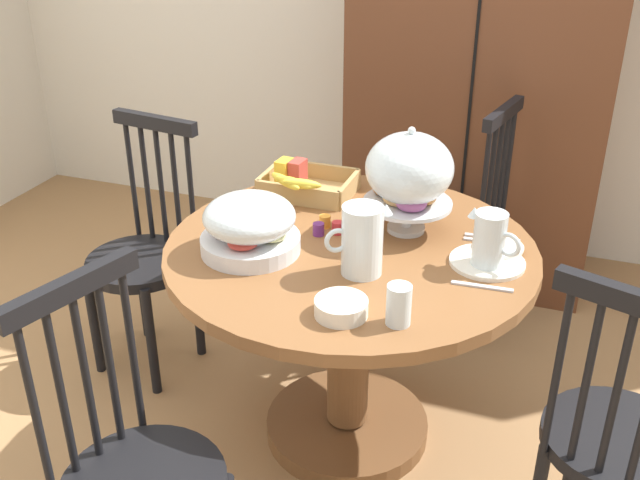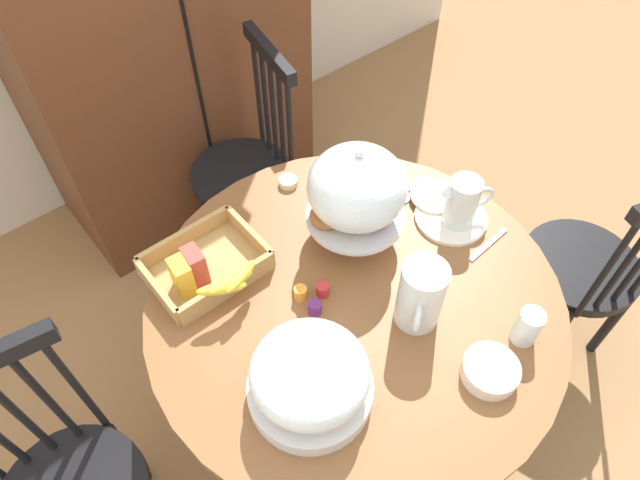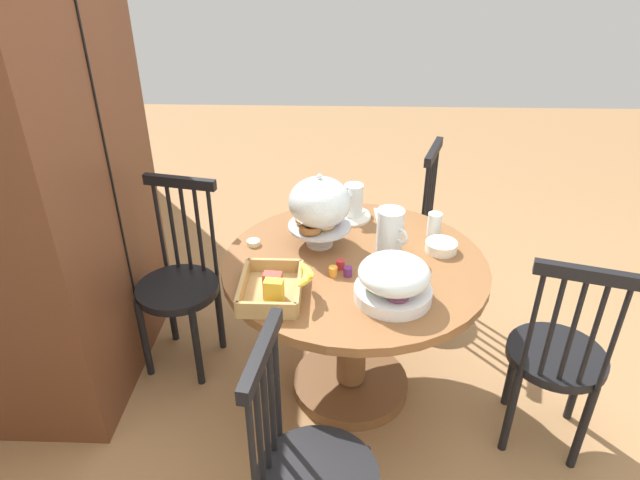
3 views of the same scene
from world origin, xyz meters
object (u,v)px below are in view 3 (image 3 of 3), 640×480
Objects in this scene: windsor_chair_facing_door at (402,230)px; orange_juice_pitcher at (389,234)px; dining_table at (353,303)px; drinking_glass at (434,224)px; pastry_stand_with_dome at (319,206)px; fruit_platter_covered at (394,280)px; milk_pitcher at (354,202)px; china_plate_small at (331,212)px; windsor_chair_far_side at (180,286)px; china_plate_large at (349,216)px; windsor_chair_by_cabinet at (557,359)px; cereal_basket at (276,288)px; windsor_chair_near_window at (310,476)px; cereal_bowl at (441,247)px; butter_dish at (253,243)px; wooden_armoire at (50,188)px.

orange_juice_pitcher is (-0.74, 0.15, 0.38)m from windsor_chair_facing_door.
drinking_glass reaches higher than dining_table.
pastry_stand_with_dome is at bearing 146.21° from windsor_chair_facing_door.
fruit_platter_covered is 1.73× the size of milk_pitcher.
orange_juice_pitcher is at bearing -143.55° from china_plate_small.
windsor_chair_far_side is 2.83× the size of pastry_stand_with_dome.
china_plate_large is 2.00× the size of drinking_glass.
cereal_basket is at bearing 90.20° from windsor_chair_by_cabinet.
windsor_chair_near_window reaches higher than fruit_platter_covered.
cereal_bowl is (-0.72, -0.08, 0.31)m from windsor_chair_facing_door.
windsor_chair_facing_door is at bearing 6.87° from drinking_glass.
windsor_chair_by_cabinet reaches higher than cereal_basket.
china_plate_small is 2.50× the size of butter_dish.
pastry_stand_with_dome is at bearing 79.89° from orange_juice_pitcher.
milk_pitcher is at bearing -99.09° from china_plate_small.
windsor_chair_near_window reaches higher than dining_table.
windsor_chair_near_window reaches higher than butter_dish.
windsor_chair_far_side is at bearing 84.52° from pastry_stand_with_dome.
china_plate_large is (1.27, -0.13, 0.29)m from windsor_chair_near_window.
cereal_basket is 2.26× the size of cereal_bowl.
cereal_bowl is at bearing -175.25° from drinking_glass.
fruit_platter_covered is at bearing 171.57° from windsor_chair_facing_door.
windsor_chair_facing_door reaches higher than drinking_glass.
dining_table is 1.17× the size of windsor_chair_by_cabinet.
windsor_chair_far_side is 5.62× the size of milk_pitcher.
fruit_platter_covered is 5.00× the size of butter_dish.
windsor_chair_facing_door reaches higher than fruit_platter_covered.
cereal_basket is (-0.44, -1.04, -0.20)m from wooden_armoire.
windsor_chair_far_side is 6.50× the size of china_plate_small.
windsor_chair_facing_door is at bearing -33.79° from pastry_stand_with_dome.
fruit_platter_covered is at bearing -168.46° from milk_pitcher.
butter_dish is (-0.29, 0.45, -0.07)m from milk_pitcher.
milk_pitcher is (0.68, 0.83, 0.37)m from windsor_chair_by_cabinet.
milk_pitcher is (1.27, -0.15, 0.37)m from windsor_chair_near_window.
pastry_stand_with_dome is (0.41, 0.99, 0.48)m from windsor_chair_by_cabinet.
fruit_platter_covered is 0.45m from cereal_basket.
windsor_chair_far_side is at bearing 76.73° from dining_table.
windsor_chair_near_window is 1.00× the size of windsor_chair_far_side.
windsor_chair_near_window is at bearing 154.63° from drinking_glass.
windsor_chair_facing_door is at bearing -46.63° from china_plate_small.
butter_dish is at bearing 98.44° from drinking_glass.
windsor_chair_facing_door is 6.96× the size of cereal_bowl.
wooden_armoire is at bearing 86.55° from orange_juice_pitcher.
milk_pitcher is at bearing 50.42° from cereal_bowl.
cereal_basket is (-0.28, 0.31, 0.27)m from dining_table.
wooden_armoire is at bearing 82.84° from dining_table.
windsor_chair_by_cabinet is at bearing -108.15° from dining_table.
dining_table is 0.87m from windsor_chair_far_side.
windsor_chair_far_side reaches higher than fruit_platter_covered.
china_plate_small is at bearing 55.87° from cereal_bowl.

